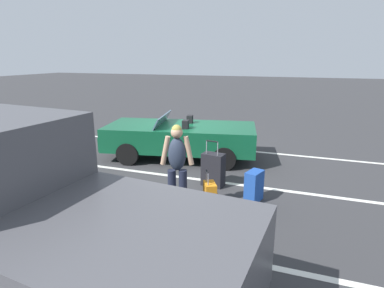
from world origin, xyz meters
name	(u,v)px	position (x,y,z in m)	size (l,w,h in m)	color
ground_plane	(181,157)	(0.00, 0.00, 0.00)	(80.00, 80.00, 0.00)	#333335
lot_line_near	(195,146)	(0.00, -1.27, 0.00)	(18.00, 0.12, 0.01)	silver
lot_line_mid	(160,174)	(0.00, 1.43, 0.00)	(18.00, 0.12, 0.01)	silver
lot_line_far	(91,230)	(0.00, 4.13, 0.00)	(18.00, 0.12, 0.01)	silver
convertible_car	(173,137)	(0.21, 0.04, 0.59)	(4.39, 2.49, 1.24)	#0F4C2D
suitcase_large_black	(213,170)	(-1.41, 1.64, 0.37)	(0.52, 0.37, 1.05)	black
suitcase_medium_bright	(254,186)	(-2.38, 2.12, 0.31)	(0.36, 0.46, 0.62)	#1E479E
suitcase_small_carryon	(210,195)	(-1.65, 2.70, 0.25)	(0.34, 0.39, 0.74)	orange
traveler_person	(177,164)	(-1.13, 3.06, 0.93)	(0.60, 0.31, 1.65)	#1E2338
parked_pickup_truck_near	(5,206)	(0.01, 5.55, 1.11)	(5.16, 2.43, 2.10)	#4C4C51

